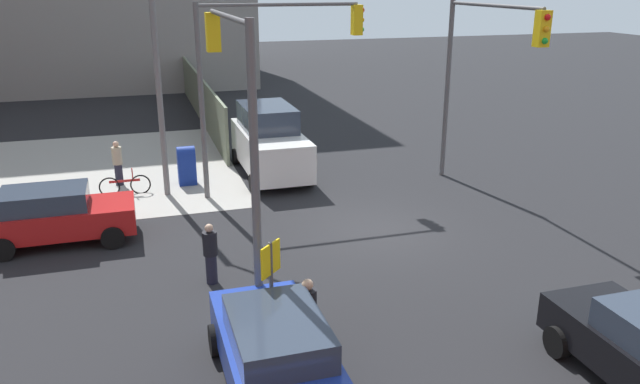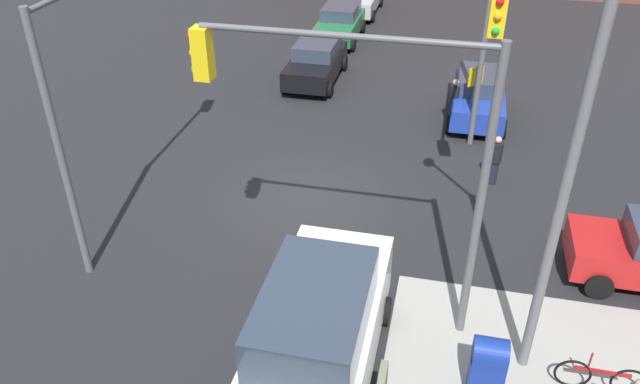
{
  "view_description": "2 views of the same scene",
  "coord_description": "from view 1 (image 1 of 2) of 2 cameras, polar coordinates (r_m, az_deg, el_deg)",
  "views": [
    {
      "loc": [
        -16.14,
        6.7,
        7.16
      ],
      "look_at": [
        0.43,
        1.65,
        1.24
      ],
      "focal_mm": 35.0,
      "sensor_mm": 36.0,
      "label": 1
    },
    {
      "loc": [
        14.93,
        3.74,
        9.84
      ],
      "look_at": [
        1.67,
        0.7,
        1.29
      ],
      "focal_mm": 35.0,
      "sensor_mm": 36.0,
      "label": 2
    }
  ],
  "objects": [
    {
      "name": "ground_plane",
      "position": [
        18.88,
        5.2,
        -3.49
      ],
      "size": [
        120.0,
        120.0,
        0.0
      ],
      "primitive_type": "plane",
      "color": "black"
    },
    {
      "name": "pedestrian_walking_north",
      "position": [
        12.43,
        -1.13,
        -11.39
      ],
      "size": [
        0.36,
        0.36,
        1.72
      ],
      "rotation": [
        0.0,
        0.0,
        1.61
      ],
      "color": "black",
      "rests_on": "ground"
    },
    {
      "name": "pedestrian_waiting",
      "position": [
        23.8,
        -18.01,
        2.57
      ],
      "size": [
        0.36,
        0.36,
        1.65
      ],
      "rotation": [
        0.0,
        0.0,
        3.69
      ],
      "color": "#9E937A",
      "rests_on": "ground"
    },
    {
      "name": "traffic_signal_ne_corner",
      "position": [
        21.25,
        -4.96,
        12.01
      ],
      "size": [
        0.36,
        5.76,
        6.5
      ],
      "color": "#59595B",
      "rests_on": "ground"
    },
    {
      "name": "mailbox_blue",
      "position": [
        23.3,
        -12.11,
        2.51
      ],
      "size": [
        0.56,
        0.64,
        1.43
      ],
      "color": "navy",
      "rests_on": "ground"
    },
    {
      "name": "traffic_signal_nw_corner",
      "position": [
        14.16,
        -7.81,
        8.43
      ],
      "size": [
        5.54,
        0.36,
        6.5
      ],
      "color": "#59595B",
      "rests_on": "ground"
    },
    {
      "name": "van_white_delivery",
      "position": [
        23.98,
        -4.64,
        4.61
      ],
      "size": [
        5.4,
        2.32,
        2.62
      ],
      "color": "white",
      "rests_on": "ground"
    },
    {
      "name": "street_lamp_corner",
      "position": [
        21.22,
        -14.09,
        11.66
      ],
      "size": [
        2.31,
        1.71,
        8.0
      ],
      "color": "slate",
      "rests_on": "ground"
    },
    {
      "name": "sidewalk_corner",
      "position": [
        26.24,
        -21.29,
        1.73
      ],
      "size": [
        12.0,
        12.0,
        0.01
      ],
      "primitive_type": "cube",
      "color": "#9E9B93",
      "rests_on": "ground"
    },
    {
      "name": "construction_fence",
      "position": [
        34.45,
        -10.97,
        8.56
      ],
      "size": [
        19.22,
        0.12,
        2.4
      ],
      "primitive_type": "cube",
      "color": "slate",
      "rests_on": "ground"
    },
    {
      "name": "warning_sign_two_way",
      "position": [
        12.29,
        -4.49,
        -7.89
      ],
      "size": [
        0.48,
        0.48,
        2.4
      ],
      "color": "#4C4C4C",
      "rests_on": "ground"
    },
    {
      "name": "bicycle_leaning_on_fence",
      "position": [
        22.79,
        -17.38,
        0.58
      ],
      "size": [
        0.05,
        1.75,
        0.97
      ],
      "color": "black",
      "rests_on": "ground"
    },
    {
      "name": "pedestrian_crossing",
      "position": [
        15.57,
        -9.98,
        -5.5
      ],
      "size": [
        0.36,
        0.36,
        1.57
      ],
      "rotation": [
        0.0,
        0.0,
        4.82
      ],
      "color": "black",
      "rests_on": "ground"
    },
    {
      "name": "traffic_signal_se_corner",
      "position": [
        21.77,
        14.47,
        11.64
      ],
      "size": [
        5.61,
        0.36,
        6.5
      ],
      "color": "#59595B",
      "rests_on": "ground"
    },
    {
      "name": "sedan_blue",
      "position": [
        11.6,
        -4.14,
        -14.17
      ],
      "size": [
        4.07,
        2.02,
        1.62
      ],
      "color": "#1E389E",
      "rests_on": "ground"
    },
    {
      "name": "sedan_red",
      "position": [
        19.18,
        -22.99,
        -1.93
      ],
      "size": [
        2.02,
        4.13,
        1.62
      ],
      "color": "#B21919",
      "rests_on": "ground"
    }
  ]
}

